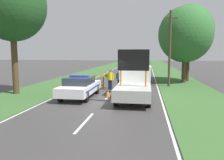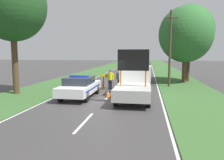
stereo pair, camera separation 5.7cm
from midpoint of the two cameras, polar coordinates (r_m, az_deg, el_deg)
name	(u,v)px [view 2 (the right image)]	position (r m, az deg, el deg)	size (l,w,h in m)	color
ground_plane	(103,102)	(13.32, -2.11, -5.64)	(160.00, 160.00, 0.00)	#3D3A3A
lane_markings	(126,77)	(26.91, 3.76, 0.75)	(7.10, 64.11, 0.01)	silver
grass_verge_left	(93,72)	(33.91, -4.98, 2.03)	(4.35, 120.00, 0.03)	#38602D
grass_verge_right	(169,73)	(33.02, 14.84, 1.69)	(4.35, 120.00, 0.03)	#38602D
police_car	(80,87)	(14.62, -8.24, -1.70)	(1.84, 4.63, 1.48)	white
work_truck	(135,83)	(14.08, 6.04, -0.74)	(2.01, 5.21, 3.13)	white
road_barrier	(117,77)	(18.27, 1.30, 0.79)	(2.79, 0.08, 1.14)	black
police_officer	(110,78)	(17.49, -0.36, 0.50)	(0.57, 0.36, 1.58)	#191E38
pedestrian_civilian	(119,78)	(17.90, 2.05, 0.56)	(0.56, 0.35, 1.56)	#191E38
traffic_cone_near_police	(136,89)	(16.74, 6.50, -2.23)	(0.35, 0.35, 0.49)	black
traffic_cone_centre_front	(108,94)	(14.54, -0.93, -3.61)	(0.34, 0.34, 0.48)	black
traffic_cone_near_truck	(98,86)	(17.86, -3.48, -1.57)	(0.38, 0.38, 0.53)	black
traffic_cone_behind_barrier	(103,84)	(18.70, -2.40, -1.11)	(0.41, 0.41, 0.57)	black
queued_car_sedan_silver	(142,75)	(22.43, 7.87, 1.33)	(1.82, 3.98, 1.39)	#B2B2B7
queued_car_van_white	(142,70)	(27.91, 7.90, 2.62)	(1.84, 4.06, 1.57)	silver
queued_car_hatch_blue	(143,67)	(34.49, 8.08, 3.39)	(1.90, 4.34, 1.57)	navy
roadside_tree_near_left	(189,30)	(24.22, 19.57, 12.14)	(4.90, 4.90, 7.85)	#4C3823
roadside_tree_near_right	(186,34)	(22.74, 18.76, 11.20)	(5.17, 5.17, 7.45)	#4C3823
roadside_tree_mid_left	(12,6)	(17.30, -24.58, 17.27)	(4.71, 4.71, 8.68)	#4C3823
utility_pole	(170,48)	(19.62, 15.00, 8.11)	(1.20, 0.20, 6.53)	#473828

